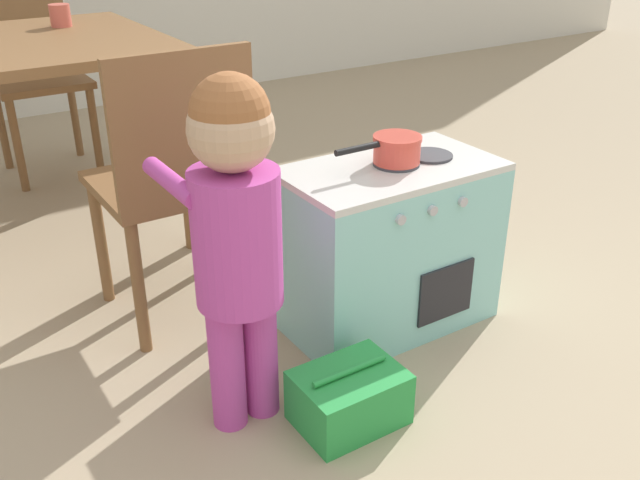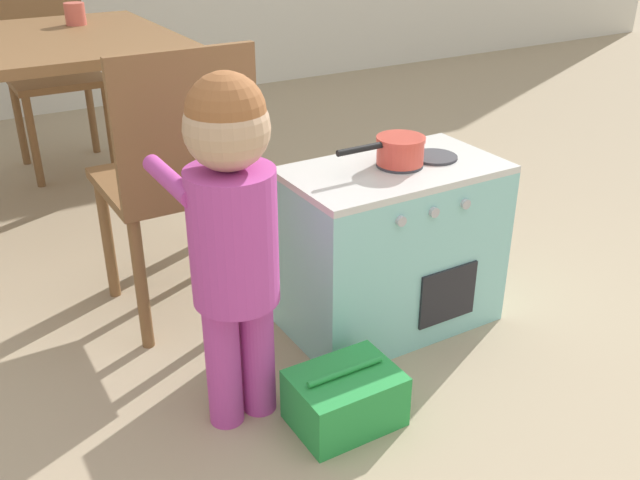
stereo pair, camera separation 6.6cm
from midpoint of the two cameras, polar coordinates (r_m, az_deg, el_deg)
play_kitchen at (r=2.13m, az=6.61°, el=-0.60°), size 0.62×0.36×0.52m
toy_pot at (r=2.01m, az=7.31°, el=7.26°), size 0.28×0.14×0.08m
child_figure at (r=1.60m, az=-5.94°, el=1.93°), size 0.23×0.36×0.88m
toy_basket at (r=1.82m, az=3.07°, el=-12.51°), size 0.26×0.20×0.16m
dining_table at (r=2.79m, az=-21.06°, el=12.78°), size 0.95×0.92×0.74m
dining_chair_near at (r=2.10m, az=-10.45°, el=4.95°), size 0.40×0.40×0.85m
dining_chair_far at (r=3.58m, az=-20.14°, el=12.72°), size 0.40×0.40×0.85m
cup_on_table at (r=3.00m, az=-18.38°, el=16.79°), size 0.08×0.08×0.08m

